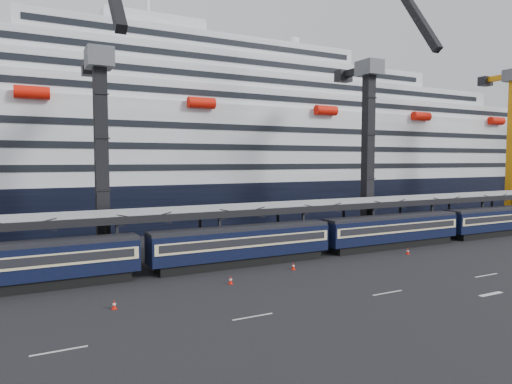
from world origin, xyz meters
The scene contains 11 objects.
ground centered at (0.00, 0.00, 0.00)m, with size 260.00×260.00×0.00m, color black.
lane_markings centered at (8.15, -5.23, 0.01)m, with size 111.00×4.27×0.02m.
train centered at (-4.65, 10.00, 2.20)m, with size 133.05×3.00×4.05m.
canopy centered at (0.00, 14.00, 5.25)m, with size 130.00×6.25×5.53m.
cruise_ship centered at (-1.08, 45.99, 12.34)m, with size 214.09×28.84×34.00m.
crane_dark_near centered at (-20.00, 18.59, 11.93)m, with size 4.50×17.75×35.08m.
crane_dark_mid centered at (15.00, 17.59, 13.36)m, with size 4.50×18.24×39.64m.
traffic_cone_b centered at (-21.99, 1.93, 0.34)m, with size 0.34×0.34×0.68m.
traffic_cone_c centered at (-4.51, 6.01, 0.35)m, with size 0.36×0.36×0.71m.
traffic_cone_d centered at (-11.96, 4.16, 0.35)m, with size 0.36×0.36×0.71m.
traffic_cone_e centered at (10.71, 6.22, 0.35)m, with size 0.35×0.35×0.70m.
Camera 1 is at (-27.60, -30.73, 10.52)m, focal length 32.00 mm.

